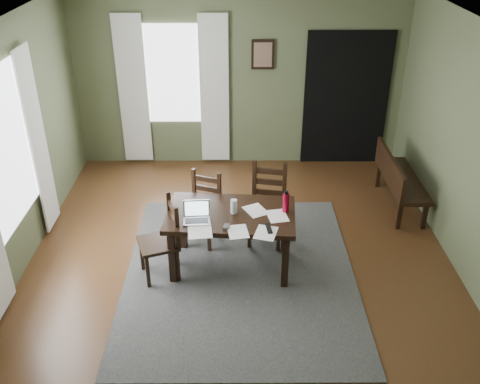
{
  "coord_description": "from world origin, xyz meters",
  "views": [
    {
      "loc": [
        -0.02,
        -4.92,
        3.79
      ],
      "look_at": [
        0.0,
        0.3,
        0.9
      ],
      "focal_mm": 40.0,
      "sensor_mm": 36.0,
      "label": 1
    }
  ],
  "objects_px": {
    "dining_table": "(231,219)",
    "chair_end": "(163,240)",
    "chair_back_left": "(203,209)",
    "water_bottle": "(286,202)",
    "chair_back_right": "(267,205)",
    "bench": "(398,177)",
    "laptop": "(197,215)"
  },
  "relations": [
    {
      "from": "dining_table",
      "to": "chair_end",
      "type": "height_order",
      "value": "chair_end"
    },
    {
      "from": "chair_back_left",
      "to": "water_bottle",
      "type": "distance_m",
      "value": 1.16
    },
    {
      "from": "chair_back_left",
      "to": "water_bottle",
      "type": "height_order",
      "value": "water_bottle"
    },
    {
      "from": "dining_table",
      "to": "water_bottle",
      "type": "bearing_deg",
      "value": 6.51
    },
    {
      "from": "chair_end",
      "to": "chair_back_left",
      "type": "xyz_separation_m",
      "value": [
        0.41,
        0.71,
        -0.03
      ]
    },
    {
      "from": "chair_back_left",
      "to": "chair_back_right",
      "type": "distance_m",
      "value": 0.79
    },
    {
      "from": "chair_back_right",
      "to": "water_bottle",
      "type": "xyz_separation_m",
      "value": [
        0.17,
        -0.54,
        0.35
      ]
    },
    {
      "from": "chair_end",
      "to": "chair_back_right",
      "type": "xyz_separation_m",
      "value": [
        1.19,
        0.72,
        0.02
      ]
    },
    {
      "from": "chair_end",
      "to": "bench",
      "type": "xyz_separation_m",
      "value": [
        3.01,
        1.54,
        -0.01
      ]
    },
    {
      "from": "chair_back_left",
      "to": "chair_back_right",
      "type": "xyz_separation_m",
      "value": [
        0.79,
        0.01,
        0.05
      ]
    },
    {
      "from": "dining_table",
      "to": "chair_back_left",
      "type": "relative_size",
      "value": 1.66
    },
    {
      "from": "chair_end",
      "to": "chair_back_left",
      "type": "distance_m",
      "value": 0.82
    },
    {
      "from": "chair_back_left",
      "to": "laptop",
      "type": "distance_m",
      "value": 0.76
    },
    {
      "from": "chair_back_left",
      "to": "water_bottle",
      "type": "xyz_separation_m",
      "value": [
        0.96,
        -0.52,
        0.4
      ]
    },
    {
      "from": "chair_back_right",
      "to": "water_bottle",
      "type": "relative_size",
      "value": 3.87
    },
    {
      "from": "chair_end",
      "to": "chair_back_right",
      "type": "bearing_deg",
      "value": 101.25
    },
    {
      "from": "chair_end",
      "to": "chair_back_left",
      "type": "bearing_deg",
      "value": 130.13
    },
    {
      "from": "chair_back_right",
      "to": "water_bottle",
      "type": "bearing_deg",
      "value": -61.56
    },
    {
      "from": "dining_table",
      "to": "water_bottle",
      "type": "xyz_separation_m",
      "value": [
        0.61,
        0.02,
        0.21
      ]
    },
    {
      "from": "dining_table",
      "to": "chair_back_left",
      "type": "xyz_separation_m",
      "value": [
        -0.35,
        0.55,
        -0.19
      ]
    },
    {
      "from": "laptop",
      "to": "chair_back_left",
      "type": "bearing_deg",
      "value": 85.16
    },
    {
      "from": "chair_back_left",
      "to": "chair_back_right",
      "type": "bearing_deg",
      "value": 20.81
    },
    {
      "from": "chair_end",
      "to": "water_bottle",
      "type": "distance_m",
      "value": 1.43
    },
    {
      "from": "chair_end",
      "to": "laptop",
      "type": "height_order",
      "value": "chair_end"
    },
    {
      "from": "chair_back_right",
      "to": "laptop",
      "type": "relative_size",
      "value": 3.31
    },
    {
      "from": "chair_end",
      "to": "chair_back_right",
      "type": "height_order",
      "value": "chair_back_right"
    },
    {
      "from": "laptop",
      "to": "water_bottle",
      "type": "height_order",
      "value": "water_bottle"
    },
    {
      "from": "dining_table",
      "to": "chair_back_right",
      "type": "bearing_deg",
      "value": 56.06
    },
    {
      "from": "water_bottle",
      "to": "bench",
      "type": "bearing_deg",
      "value": 39.39
    },
    {
      "from": "chair_back_left",
      "to": "dining_table",
      "type": "bearing_deg",
      "value": -37.83
    },
    {
      "from": "chair_end",
      "to": "laptop",
      "type": "relative_size",
      "value": 3.15
    },
    {
      "from": "dining_table",
      "to": "laptop",
      "type": "height_order",
      "value": "laptop"
    }
  ]
}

